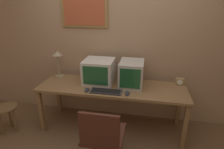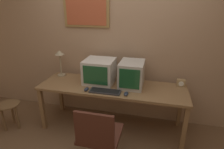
# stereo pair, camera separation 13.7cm
# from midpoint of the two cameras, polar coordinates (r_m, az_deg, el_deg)

# --- Properties ---
(wall_back) EXTENTS (8.00, 0.08, 2.60)m
(wall_back) POSITION_cam_midpoint_polar(r_m,az_deg,el_deg) (3.00, 0.17, 10.10)
(wall_back) COLOR tan
(wall_back) RESTS_ON ground_plane
(desk) EXTENTS (2.16, 0.67, 0.72)m
(desk) POSITION_cam_midpoint_polar(r_m,az_deg,el_deg) (2.80, -1.41, -4.85)
(desk) COLOR olive
(desk) RESTS_ON ground_plane
(monitor_left) EXTENTS (0.44, 0.43, 0.36)m
(monitor_left) POSITION_cam_midpoint_polar(r_m,az_deg,el_deg) (2.85, -5.37, 0.96)
(monitor_left) COLOR beige
(monitor_left) RESTS_ON desk
(monitor_right) EXTENTS (0.34, 0.44, 0.37)m
(monitor_right) POSITION_cam_midpoint_polar(r_m,az_deg,el_deg) (2.74, 4.51, 0.24)
(monitor_right) COLOR #B7B2A8
(monitor_right) RESTS_ON desk
(keyboard_main) EXTENTS (0.43, 0.15, 0.03)m
(keyboard_main) POSITION_cam_midpoint_polar(r_m,az_deg,el_deg) (2.59, -3.40, -5.18)
(keyboard_main) COLOR #333338
(keyboard_main) RESTS_ON desk
(mouse_near_keyboard) EXTENTS (0.06, 0.12, 0.03)m
(mouse_near_keyboard) POSITION_cam_midpoint_polar(r_m,az_deg,el_deg) (2.53, 3.08, -5.75)
(mouse_near_keyboard) COLOR #282D3D
(mouse_near_keyboard) RESTS_ON desk
(mouse_far_corner) EXTENTS (0.06, 0.11, 0.04)m
(mouse_far_corner) POSITION_cam_midpoint_polar(r_m,az_deg,el_deg) (2.65, -9.18, -4.64)
(mouse_far_corner) COLOR #282D3D
(mouse_far_corner) RESTS_ON desk
(desk_clock) EXTENTS (0.12, 0.07, 0.10)m
(desk_clock) POSITION_cam_midpoint_polar(r_m,az_deg,el_deg) (2.95, 18.66, -2.02)
(desk_clock) COLOR #A38456
(desk_clock) RESTS_ON desk
(desk_lamp) EXTENTS (0.15, 0.15, 0.43)m
(desk_lamp) POSITION_cam_midpoint_polar(r_m,az_deg,el_deg) (3.16, -17.44, 4.93)
(desk_lamp) COLOR tan
(desk_lamp) RESTS_ON desk
(office_chair) EXTENTS (0.48, 0.48, 0.86)m
(office_chair) POSITION_cam_midpoint_polar(r_m,az_deg,el_deg) (2.29, -4.54, -20.05)
(office_chair) COLOR black
(office_chair) RESTS_ON ground_plane
(side_stool) EXTENTS (0.32, 0.32, 0.43)m
(side_stool) POSITION_cam_midpoint_polar(r_m,az_deg,el_deg) (3.31, -30.43, -10.06)
(side_stool) COLOR brown
(side_stool) RESTS_ON ground_plane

